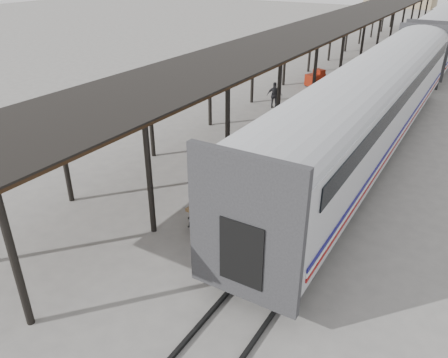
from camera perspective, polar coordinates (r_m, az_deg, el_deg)
ground at (r=16.11m, az=-0.88°, el=-4.73°), size 160.00×160.00×0.00m
train at (r=45.94m, az=27.01°, el=17.07°), size 3.45×76.01×4.01m
canopy at (r=37.43m, az=15.17°, el=19.33°), size 4.90×64.30×4.15m
rails at (r=46.54m, az=26.36°, el=13.95°), size 1.54×150.00×0.12m
baggage_cart at (r=15.47m, az=-0.39°, el=-3.38°), size 1.45×2.50×0.86m
suitcase_stack at (r=15.57m, az=0.01°, el=-1.52°), size 1.29×1.15×0.45m
luggage_tug at (r=33.29m, az=11.86°, el=12.70°), size 1.28×1.55×1.18m
porter at (r=14.38m, az=-0.91°, el=-1.32°), size 0.45×0.62×1.58m
pedestrian at (r=27.72m, az=6.62°, el=10.81°), size 1.03×0.72×1.62m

